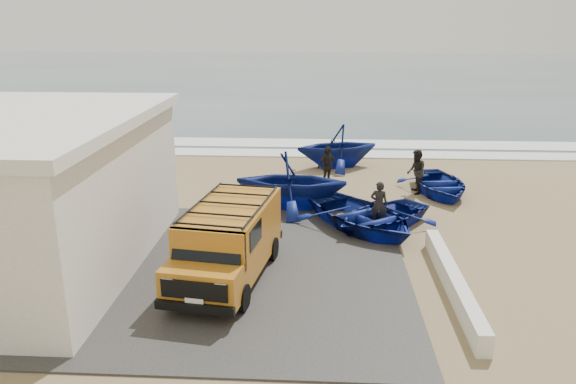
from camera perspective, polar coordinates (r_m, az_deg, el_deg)
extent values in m
plane|color=#8E7752|center=(17.69, -1.89, -5.18)|extent=(160.00, 160.00, 0.00)
cube|color=#3C3A37|center=(16.17, -9.66, -7.58)|extent=(12.00, 10.00, 0.05)
cube|color=#385166|center=(72.60, 2.11, 12.00)|extent=(180.00, 88.00, 0.01)
cube|color=white|center=(29.10, 0.21, 3.96)|extent=(180.00, 1.60, 0.06)
cube|color=white|center=(31.54, 0.45, 4.99)|extent=(180.00, 2.20, 0.04)
cube|color=black|center=(17.08, -14.09, 2.68)|extent=(0.08, 0.70, 0.90)
cube|color=silver|center=(15.18, 16.42, -8.76)|extent=(0.35, 6.00, 0.55)
cube|color=#B7721B|center=(15.31, -5.75, -4.27)|extent=(2.43, 4.07, 1.62)
cube|color=#B7721B|center=(13.43, -8.78, -9.34)|extent=(1.98, 1.16, 0.88)
cube|color=black|center=(13.50, -8.24, -5.51)|extent=(1.75, 0.59, 0.71)
cube|color=black|center=(13.01, -9.52, -9.83)|extent=(1.58, 0.32, 0.44)
cube|color=black|center=(13.18, -9.47, -11.52)|extent=(1.90, 0.43, 0.22)
cube|color=black|center=(14.96, -5.91, -1.17)|extent=(2.29, 3.77, 0.06)
cylinder|color=black|center=(14.26, -11.47, -9.82)|extent=(0.32, 0.71, 0.69)
cylinder|color=black|center=(16.83, -7.40, -5.27)|extent=(0.32, 0.71, 0.69)
cylinder|color=black|center=(13.71, -4.62, -10.69)|extent=(0.32, 0.71, 0.69)
cylinder|color=black|center=(16.36, -1.58, -5.80)|extent=(0.32, 0.71, 0.69)
imported|color=navy|center=(18.77, 7.51, -2.43)|extent=(5.28, 5.60, 0.94)
imported|color=navy|center=(19.07, 9.38, -2.42)|extent=(4.70, 4.65, 0.80)
imported|color=navy|center=(20.47, 0.32, 1.15)|extent=(4.20, 3.68, 2.13)
imported|color=navy|center=(23.17, 15.10, 0.78)|extent=(3.24, 4.21, 0.81)
imported|color=navy|center=(26.40, 5.00, 4.68)|extent=(4.67, 4.34, 2.02)
imported|color=black|center=(18.98, 9.22, -1.24)|extent=(0.65, 0.49, 1.59)
imported|color=black|center=(22.88, 12.88, 2.00)|extent=(0.67, 0.86, 1.77)
imported|color=black|center=(23.47, 4.00, 2.66)|extent=(1.02, 0.94, 1.67)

